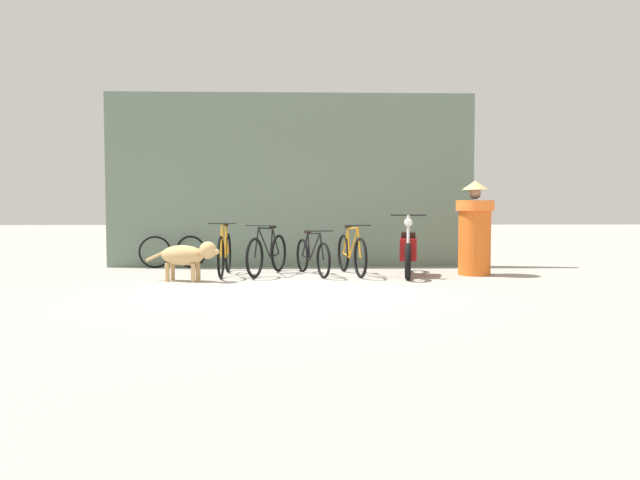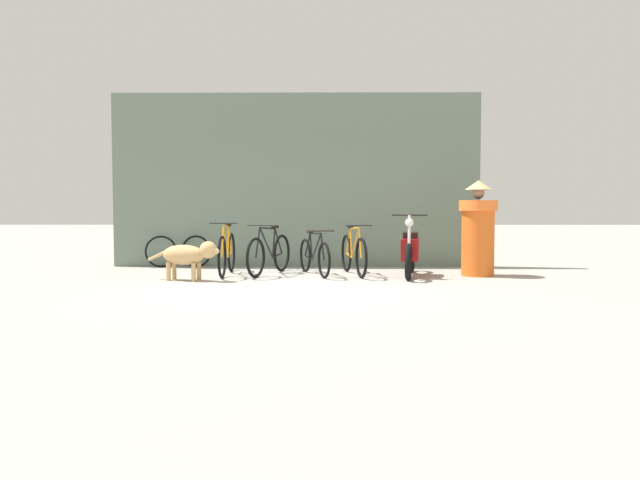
{
  "view_description": "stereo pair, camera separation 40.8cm",
  "coord_description": "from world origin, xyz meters",
  "px_view_note": "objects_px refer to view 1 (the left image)",
  "views": [
    {
      "loc": [
        0.17,
        -8.89,
        1.2
      ],
      "look_at": [
        0.49,
        1.09,
        0.65
      ],
      "focal_mm": 35.0,
      "sensor_mm": 36.0,
      "label": 1
    },
    {
      "loc": [
        0.58,
        -8.9,
        1.2
      ],
      "look_at": [
        0.49,
        1.09,
        0.65
      ],
      "focal_mm": 35.0,
      "sensor_mm": 36.0,
      "label": 2
    }
  ],
  "objects_px": {
    "bicycle_1": "(267,254)",
    "bicycle_3": "(352,254)",
    "spare_tire_left": "(191,252)",
    "spare_tire_right": "(155,252)",
    "bicycle_2": "(312,256)",
    "motorcycle": "(408,251)",
    "stray_dog": "(188,255)",
    "person_in_robes": "(475,229)",
    "bicycle_0": "(225,254)"
  },
  "relations": [
    {
      "from": "bicycle_1",
      "to": "bicycle_3",
      "type": "height_order",
      "value": "same"
    },
    {
      "from": "stray_dog",
      "to": "person_in_robes",
      "type": "bearing_deg",
      "value": 26.02
    },
    {
      "from": "bicycle_2",
      "to": "motorcycle",
      "type": "bearing_deg",
      "value": 65.55
    },
    {
      "from": "bicycle_3",
      "to": "motorcycle",
      "type": "relative_size",
      "value": 0.93
    },
    {
      "from": "bicycle_3",
      "to": "spare_tire_left",
      "type": "bearing_deg",
      "value": -123.91
    },
    {
      "from": "bicycle_0",
      "to": "bicycle_3",
      "type": "relative_size",
      "value": 1.01
    },
    {
      "from": "stray_dog",
      "to": "spare_tire_right",
      "type": "bearing_deg",
      "value": 132.15
    },
    {
      "from": "motorcycle",
      "to": "person_in_robes",
      "type": "height_order",
      "value": "person_in_robes"
    },
    {
      "from": "bicycle_2",
      "to": "spare_tire_left",
      "type": "relative_size",
      "value": 2.57
    },
    {
      "from": "bicycle_1",
      "to": "motorcycle",
      "type": "xyz_separation_m",
      "value": [
        2.42,
        -0.23,
        0.06
      ]
    },
    {
      "from": "bicycle_2",
      "to": "spare_tire_right",
      "type": "xyz_separation_m",
      "value": [
        -3.0,
        1.29,
        -0.02
      ]
    },
    {
      "from": "person_in_robes",
      "to": "spare_tire_right",
      "type": "relative_size",
      "value": 2.64
    },
    {
      "from": "motorcycle",
      "to": "spare_tire_left",
      "type": "height_order",
      "value": "motorcycle"
    },
    {
      "from": "spare_tire_right",
      "to": "bicycle_1",
      "type": "bearing_deg",
      "value": -29.01
    },
    {
      "from": "bicycle_1",
      "to": "spare_tire_left",
      "type": "height_order",
      "value": "bicycle_1"
    },
    {
      "from": "bicycle_1",
      "to": "spare_tire_right",
      "type": "relative_size",
      "value": 2.71
    },
    {
      "from": "bicycle_3",
      "to": "spare_tire_right",
      "type": "xyz_separation_m",
      "value": [
        -3.69,
        1.25,
        -0.05
      ]
    },
    {
      "from": "bicycle_1",
      "to": "bicycle_2",
      "type": "bearing_deg",
      "value": 104.95
    },
    {
      "from": "bicycle_2",
      "to": "person_in_robes",
      "type": "height_order",
      "value": "person_in_robes"
    },
    {
      "from": "bicycle_2",
      "to": "spare_tire_left",
      "type": "height_order",
      "value": "bicycle_2"
    },
    {
      "from": "spare_tire_right",
      "to": "motorcycle",
      "type": "bearing_deg",
      "value": -17.52
    },
    {
      "from": "person_in_robes",
      "to": "bicycle_1",
      "type": "bearing_deg",
      "value": -18.38
    },
    {
      "from": "bicycle_0",
      "to": "stray_dog",
      "type": "xyz_separation_m",
      "value": [
        -0.48,
        -0.84,
        0.04
      ]
    },
    {
      "from": "bicycle_1",
      "to": "bicycle_0",
      "type": "bearing_deg",
      "value": -65.12
    },
    {
      "from": "motorcycle",
      "to": "spare_tire_right",
      "type": "distance_m",
      "value": 4.87
    },
    {
      "from": "person_in_robes",
      "to": "spare_tire_right",
      "type": "bearing_deg",
      "value": -29.42
    },
    {
      "from": "spare_tire_right",
      "to": "person_in_robes",
      "type": "bearing_deg",
      "value": -13.3
    },
    {
      "from": "person_in_robes",
      "to": "spare_tire_right",
      "type": "height_order",
      "value": "person_in_robes"
    },
    {
      "from": "bicycle_2",
      "to": "motorcycle",
      "type": "relative_size",
      "value": 0.87
    },
    {
      "from": "bicycle_1",
      "to": "bicycle_3",
      "type": "relative_size",
      "value": 0.97
    },
    {
      "from": "bicycle_3",
      "to": "spare_tire_left",
      "type": "xyz_separation_m",
      "value": [
        -3.0,
        1.25,
        -0.05
      ]
    },
    {
      "from": "bicycle_0",
      "to": "stray_dog",
      "type": "height_order",
      "value": "bicycle_0"
    },
    {
      "from": "bicycle_3",
      "to": "person_in_robes",
      "type": "height_order",
      "value": "person_in_robes"
    },
    {
      "from": "motorcycle",
      "to": "bicycle_1",
      "type": "bearing_deg",
      "value": -85.33
    },
    {
      "from": "motorcycle",
      "to": "spare_tire_right",
      "type": "bearing_deg",
      "value": -97.34
    },
    {
      "from": "bicycle_0",
      "to": "spare_tire_left",
      "type": "relative_size",
      "value": 2.76
    },
    {
      "from": "stray_dog",
      "to": "spare_tire_left",
      "type": "relative_size",
      "value": 1.99
    },
    {
      "from": "bicycle_2",
      "to": "person_in_robes",
      "type": "distance_m",
      "value": 2.85
    },
    {
      "from": "person_in_robes",
      "to": "spare_tire_left",
      "type": "height_order",
      "value": "person_in_robes"
    },
    {
      "from": "bicycle_1",
      "to": "stray_dog",
      "type": "distance_m",
      "value": 1.52
    },
    {
      "from": "bicycle_3",
      "to": "spare_tire_right",
      "type": "bearing_deg",
      "value": -120.05
    },
    {
      "from": "spare_tire_left",
      "to": "stray_dog",
      "type": "bearing_deg",
      "value": -81.35
    },
    {
      "from": "bicycle_3",
      "to": "stray_dog",
      "type": "bearing_deg",
      "value": -82.83
    },
    {
      "from": "spare_tire_left",
      "to": "bicycle_1",
      "type": "bearing_deg",
      "value": -38.7
    },
    {
      "from": "spare_tire_left",
      "to": "spare_tire_right",
      "type": "distance_m",
      "value": 0.69
    },
    {
      "from": "bicycle_0",
      "to": "spare_tire_right",
      "type": "height_order",
      "value": "bicycle_0"
    },
    {
      "from": "bicycle_0",
      "to": "bicycle_3",
      "type": "bearing_deg",
      "value": 91.24
    },
    {
      "from": "spare_tire_right",
      "to": "bicycle_3",
      "type": "bearing_deg",
      "value": -18.72
    },
    {
      "from": "bicycle_3",
      "to": "stray_dog",
      "type": "height_order",
      "value": "bicycle_3"
    },
    {
      "from": "bicycle_0",
      "to": "spare_tire_right",
      "type": "bearing_deg",
      "value": -131.21
    }
  ]
}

